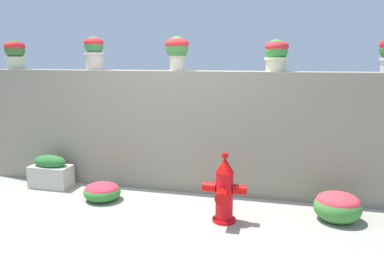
# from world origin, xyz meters

# --- Properties ---
(ground_plane) EXTENTS (24.00, 24.00, 0.00)m
(ground_plane) POSITION_xyz_m (0.00, 0.00, 0.00)
(ground_plane) COLOR gray
(stone_wall) EXTENTS (5.54, 0.38, 1.58)m
(stone_wall) POSITION_xyz_m (0.00, 1.21, 0.79)
(stone_wall) COLOR gray
(stone_wall) RESTS_ON ground
(potted_plant_0) EXTENTS (0.29, 0.29, 0.42)m
(potted_plant_0) POSITION_xyz_m (-2.46, 1.25, 1.82)
(potted_plant_0) COLOR beige
(potted_plant_0) RESTS_ON stone_wall
(potted_plant_1) EXTENTS (0.28, 0.28, 0.45)m
(potted_plant_1) POSITION_xyz_m (-1.20, 1.24, 1.84)
(potted_plant_1) COLOR #C2B2A7
(potted_plant_1) RESTS_ON stone_wall
(potted_plant_2) EXTENTS (0.31, 0.31, 0.43)m
(potted_plant_2) POSITION_xyz_m (-0.01, 1.18, 1.85)
(potted_plant_2) COLOR beige
(potted_plant_2) RESTS_ON stone_wall
(potted_plant_3) EXTENTS (0.29, 0.29, 0.38)m
(potted_plant_3) POSITION_xyz_m (1.23, 1.23, 1.80)
(potted_plant_3) COLOR beige
(potted_plant_3) RESTS_ON stone_wall
(fire_hydrant) EXTENTS (0.47, 0.38, 0.76)m
(fire_hydrant) POSITION_xyz_m (0.75, 0.28, 0.35)
(fire_hydrant) COLOR red
(fire_hydrant) RESTS_ON ground
(flower_bush_left) EXTENTS (0.50, 0.45, 0.33)m
(flower_bush_left) POSITION_xyz_m (1.95, 0.58, 0.17)
(flower_bush_left) COLOR #3F7F35
(flower_bush_left) RESTS_ON ground
(flower_bush_right) EXTENTS (0.47, 0.42, 0.23)m
(flower_bush_right) POSITION_xyz_m (-0.81, 0.53, 0.12)
(flower_bush_right) COLOR #32792E
(flower_bush_right) RESTS_ON ground
(planter_box) EXTENTS (0.55, 0.28, 0.45)m
(planter_box) POSITION_xyz_m (-1.70, 0.78, 0.21)
(planter_box) COLOR #B6B1A0
(planter_box) RESTS_ON ground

